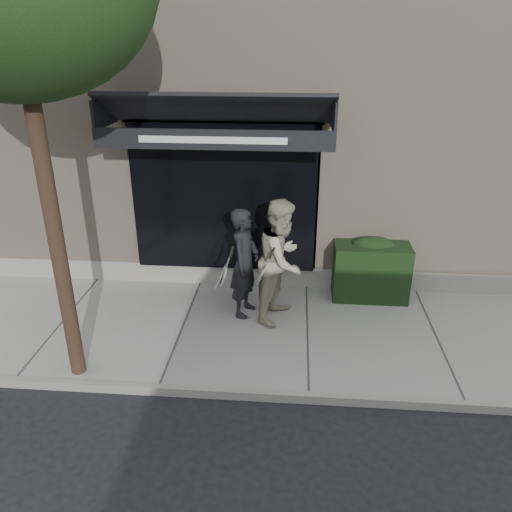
{
  "coord_description": "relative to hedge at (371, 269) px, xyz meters",
  "views": [
    {
      "loc": [
        -0.27,
        -6.8,
        4.42
      ],
      "look_at": [
        -0.87,
        0.6,
        1.12
      ],
      "focal_mm": 35.0,
      "sensor_mm": 36.0,
      "label": 1
    }
  ],
  "objects": [
    {
      "name": "hedge",
      "position": [
        0.0,
        0.0,
        0.0
      ],
      "size": [
        1.3,
        0.7,
        1.14
      ],
      "color": "black",
      "rests_on": "sidewalk"
    },
    {
      "name": "curb",
      "position": [
        -1.1,
        -2.8,
        -0.59
      ],
      "size": [
        20.0,
        0.1,
        0.14
      ],
      "primitive_type": "cube",
      "color": "gray",
      "rests_on": "ground"
    },
    {
      "name": "ground",
      "position": [
        -1.1,
        -1.25,
        -0.66
      ],
      "size": [
        80.0,
        80.0,
        0.0
      ],
      "primitive_type": "plane",
      "color": "black",
      "rests_on": "ground"
    },
    {
      "name": "building_facade",
      "position": [
        -1.11,
        3.71,
        2.08
      ],
      "size": [
        14.3,
        8.04,
        5.64
      ],
      "color": "tan",
      "rests_on": "ground"
    },
    {
      "name": "pedestrian_front",
      "position": [
        -2.15,
        -0.77,
        0.38
      ],
      "size": [
        0.76,
        0.92,
        1.84
      ],
      "color": "black",
      "rests_on": "sidewalk"
    },
    {
      "name": "pedestrian_back",
      "position": [
        -1.54,
        -0.81,
        0.47
      ],
      "size": [
        1.07,
        1.19,
        2.02
      ],
      "color": "#ADA78A",
      "rests_on": "sidewalk"
    },
    {
      "name": "sidewalk",
      "position": [
        -1.1,
        -1.25,
        -0.6
      ],
      "size": [
        20.0,
        3.0,
        0.12
      ],
      "primitive_type": "cube",
      "color": "gray",
      "rests_on": "ground"
    }
  ]
}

